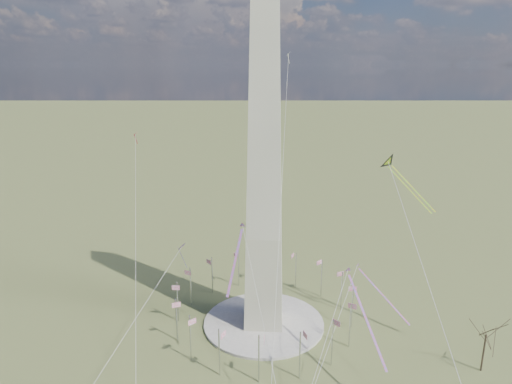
{
  "coord_description": "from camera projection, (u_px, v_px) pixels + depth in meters",
  "views": [
    {
      "loc": [
        5.42,
        -121.34,
        75.1
      ],
      "look_at": [
        -2.35,
        0.0,
        41.19
      ],
      "focal_mm": 32.0,
      "sensor_mm": 36.0,
      "label": 1
    }
  ],
  "objects": [
    {
      "name": "ground",
      "position": [
        264.0,
        324.0,
        137.15
      ],
      "size": [
        2000.0,
        2000.0,
        0.0
      ],
      "primitive_type": "plane",
      "color": "brown",
      "rests_on": "ground"
    },
    {
      "name": "plaza",
      "position": [
        264.0,
        323.0,
        137.04
      ],
      "size": [
        36.0,
        36.0,
        0.8
      ],
      "primitive_type": "cylinder",
      "color": "beige",
      "rests_on": "ground"
    },
    {
      "name": "washington_monument",
      "position": [
        265.0,
        168.0,
        124.27
      ],
      "size": [
        15.56,
        15.56,
        100.0
      ],
      "color": "beige",
      "rests_on": "plaza"
    },
    {
      "name": "flagpole_ring",
      "position": [
        264.0,
        302.0,
        135.2
      ],
      "size": [
        54.4,
        54.4,
        13.0
      ],
      "color": "silver",
      "rests_on": "ground"
    },
    {
      "name": "tree_near",
      "position": [
        487.0,
        332.0,
        113.19
      ],
      "size": [
        8.95,
        8.95,
        15.66
      ],
      "color": "#453B29",
      "rests_on": "ground"
    },
    {
      "name": "kite_delta_black",
      "position": [
        391.0,
        165.0,
        128.32
      ],
      "size": [
        14.51,
        15.28,
        14.12
      ],
      "rotation": [
        0.0,
        0.0,
        3.88
      ],
      "color": "black",
      "rests_on": "ground"
    },
    {
      "name": "kite_diamond_purple",
      "position": [
        182.0,
        249.0,
        139.06
      ],
      "size": [
        2.35,
        3.0,
        8.75
      ],
      "rotation": [
        0.0,
        0.0,
        2.27
      ],
      "color": "#401870",
      "rests_on": "ground"
    },
    {
      "name": "kite_streamer_left",
      "position": [
        360.0,
        303.0,
        111.53
      ],
      "size": [
        7.97,
        21.95,
        15.51
      ],
      "rotation": [
        0.0,
        0.0,
        3.44
      ],
      "color": "red",
      "rests_on": "ground"
    },
    {
      "name": "kite_streamer_mid",
      "position": [
        237.0,
        250.0,
        119.5
      ],
      "size": [
        3.32,
        18.83,
        12.94
      ],
      "rotation": [
        0.0,
        0.0,
        3.03
      ],
      "color": "red",
      "rests_on": "ground"
    },
    {
      "name": "kite_streamer_right",
      "position": [
        376.0,
        287.0,
        137.19
      ],
      "size": [
        14.8,
        14.25,
        13.3
      ],
      "rotation": [
        0.0,
        0.0,
        3.95
      ],
      "color": "red",
      "rests_on": "ground"
    },
    {
      "name": "kite_small_red",
      "position": [
        136.0,
        135.0,
        157.0
      ],
      "size": [
        1.19,
        1.92,
        4.37
      ],
      "rotation": [
        0.0,
        0.0,
        2.72
      ],
      "color": "red",
      "rests_on": "ground"
    },
    {
      "name": "kite_small_white",
      "position": [
        289.0,
        55.0,
        155.16
      ],
      "size": [
        1.25,
        1.85,
        3.94
      ],
      "rotation": [
        0.0,
        0.0,
        2.51
      ],
      "color": "silver",
      "rests_on": "ground"
    }
  ]
}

